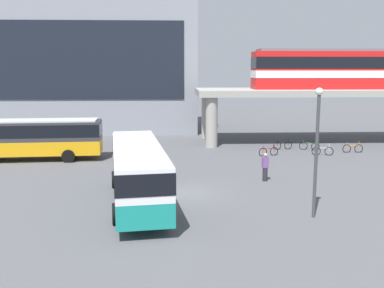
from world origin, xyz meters
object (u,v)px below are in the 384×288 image
station_building (70,68)px  bicycle_silver (323,151)px  train (362,69)px  bus_main (138,167)px  bicycle_red (269,152)px  pedestrian_near_building (265,168)px  pedestrian_walking_across (125,151)px  bicycle_black (283,145)px  bicycle_orange (353,148)px  bus_secondary (30,135)px  bicycle_green (309,146)px

station_building → bicycle_silver: size_ratio=16.69×
train → bicycle_silver: (-5.96, -7.15, -6.84)m
bus_main → bicycle_red: (9.85, 12.81, -1.63)m
pedestrian_near_building → bicycle_red: bearing=76.3°
train → station_building: bearing=161.2°
bicycle_silver → pedestrian_walking_across: bearing=-174.6°
pedestrian_near_building → bicycle_black: bearing=70.6°
bicycle_orange → station_building: bearing=149.3°
station_building → bicycle_red: (20.05, -17.58, -6.98)m
bicycle_orange → pedestrian_walking_across: pedestrian_walking_across is taller
bus_main → pedestrian_near_building: bus_main is taller
pedestrian_near_building → bicycle_silver: bearing=51.6°
bicycle_orange → bicycle_black: bearing=162.5°
bus_main → bicycle_orange: (17.46, 13.95, -1.63)m
bicycle_orange → train: bearing=64.1°
bus_secondary → pedestrian_near_building: 18.76m
bicycle_black → bicycle_orange: (5.69, -1.79, 0.00)m
bicycle_orange → bicycle_silver: bearing=-160.1°
pedestrian_walking_across → bicycle_silver: bearing=5.4°
pedestrian_walking_across → pedestrian_near_building: size_ratio=0.95×
bicycle_black → train: bearing=26.3°
bicycle_red → pedestrian_walking_across: size_ratio=1.00×
station_building → train: station_building is taller
train → pedestrian_walking_across: train is taller
bicycle_red → pedestrian_walking_across: bearing=-172.8°
bicycle_silver → pedestrian_near_building: pedestrian_near_building is taller
station_building → bus_secondary: 19.27m
bus_main → pedestrian_near_building: size_ratio=6.17×
station_building → bicycle_black: station_building is taller
bicycle_red → pedestrian_near_building: size_ratio=0.95×
bus_secondary → bicycle_black: 21.57m
train → bicycle_silver: 11.55m
station_building → bus_secondary: (0.81, -18.50, -5.35)m
bicycle_black → bicycle_red: bearing=-123.4°
station_building → train: size_ratio=1.38×
bus_main → bicycle_silver: size_ratio=6.37×
train → bicycle_green: train is taller
bus_main → bicycle_green: 20.88m
train → bus_secondary: bearing=-164.8°
station_building → bicycle_green: size_ratio=17.68×
bicycle_silver → bicycle_green: (-0.36, 2.48, 0.00)m
bus_secondary → bicycle_orange: size_ratio=6.24×
bicycle_red → pedestrian_near_building: 8.59m
bicycle_silver → train: bearing=50.2°
bicycle_red → bicycle_green: 4.93m
train → pedestrian_walking_across: bearing=-158.7°
bicycle_red → pedestrian_near_building: bearing=-103.7°
train → bicycle_green: (-6.32, -4.67, -6.84)m
pedestrian_walking_across → pedestrian_near_building: bearing=-35.2°
bus_main → bus_secondary: same height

